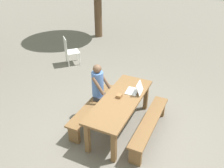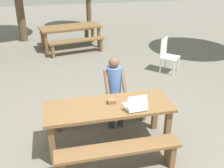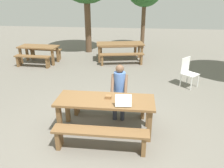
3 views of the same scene
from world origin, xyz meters
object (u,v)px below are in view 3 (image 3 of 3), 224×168
at_px(small_pouch, 109,97).
at_px(picnic_table_rear, 120,46).
at_px(picnic_table_front, 105,104).
at_px(laptop, 123,102).
at_px(plastic_chair, 188,71).
at_px(picnic_table_mid, 39,49).
at_px(person_seated, 119,88).

relative_size(small_pouch, picnic_table_rear, 0.06).
bearing_deg(picnic_table_front, small_pouch, 42.98).
height_order(laptop, plastic_chair, laptop).
bearing_deg(picnic_table_mid, plastic_chair, -15.25).
xyz_separation_m(picnic_table_front, small_pouch, (0.06, 0.06, 0.14)).
distance_m(plastic_chair, picnic_table_mid, 6.05).
bearing_deg(plastic_chair, laptop, -168.08).
distance_m(small_pouch, plastic_chair, 3.53).
bearing_deg(small_pouch, plastic_chair, 51.60).
relative_size(picnic_table_front, person_seated, 1.56).
bearing_deg(picnic_table_mid, picnic_table_rear, 16.69).
bearing_deg(laptop, small_pouch, -40.89).
relative_size(small_pouch, picnic_table_mid, 0.08).
bearing_deg(picnic_table_rear, small_pouch, -98.86).
height_order(laptop, picnic_table_mid, laptop).
height_order(person_seated, picnic_table_mid, person_seated).
relative_size(person_seated, picnic_table_rear, 0.61).
bearing_deg(person_seated, picnic_table_mid, 132.41).
bearing_deg(picnic_table_front, person_seated, 68.80).
distance_m(picnic_table_front, picnic_table_mid, 5.87).
distance_m(laptop, picnic_table_rear, 5.74).
relative_size(picnic_table_front, laptop, 5.62).
relative_size(laptop, small_pouch, 2.90).
relative_size(plastic_chair, picnic_table_rear, 0.43).
relative_size(laptop, person_seated, 0.28).
xyz_separation_m(plastic_chair, picnic_table_rear, (-2.39, 2.72, 0.16)).
xyz_separation_m(laptop, person_seated, (-0.14, 0.81, -0.07)).
height_order(small_pouch, picnic_table_rear, small_pouch).
bearing_deg(plastic_chair, small_pouch, -174.64).
xyz_separation_m(small_pouch, plastic_chair, (2.19, 2.76, -0.30)).
relative_size(small_pouch, person_seated, 0.10).
distance_m(small_pouch, picnic_table_rear, 5.48).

